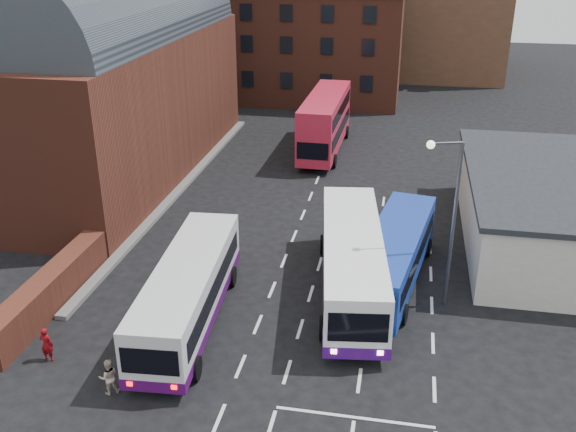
% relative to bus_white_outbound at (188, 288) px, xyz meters
% --- Properties ---
extents(ground, '(180.00, 180.00, 0.00)m').
position_rel_bus_white_outbound_xyz_m(ground, '(3.14, -2.00, -1.82)').
color(ground, black).
extents(railway_station, '(12.00, 28.00, 16.00)m').
position_rel_bus_white_outbound_xyz_m(railway_station, '(-12.36, 19.00, 5.81)').
color(railway_station, '#602B1E').
rests_on(railway_station, ground).
extents(forecourt_wall, '(1.20, 10.00, 1.80)m').
position_rel_bus_white_outbound_xyz_m(forecourt_wall, '(-7.06, -0.00, -0.92)').
color(forecourt_wall, '#602B1E').
rests_on(forecourt_wall, ground).
extents(cream_building, '(10.40, 16.40, 4.25)m').
position_rel_bus_white_outbound_xyz_m(cream_building, '(18.14, 12.00, 0.33)').
color(cream_building, beige).
rests_on(cream_building, ground).
extents(brick_terrace, '(22.00, 10.00, 11.00)m').
position_rel_bus_white_outbound_xyz_m(brick_terrace, '(-2.86, 44.00, 3.68)').
color(brick_terrace, brown).
rests_on(brick_terrace, ground).
extents(castle_keep, '(22.00, 22.00, 12.00)m').
position_rel_bus_white_outbound_xyz_m(castle_keep, '(9.14, 64.00, 4.18)').
color(castle_keep, brown).
rests_on(castle_keep, ground).
extents(bus_white_outbound, '(3.48, 11.48, 3.09)m').
position_rel_bus_white_outbound_xyz_m(bus_white_outbound, '(0.00, 0.00, 0.00)').
color(bus_white_outbound, silver).
rests_on(bus_white_outbound, ground).
extents(bus_white_inbound, '(4.43, 12.58, 3.36)m').
position_rel_bus_white_outbound_xyz_m(bus_white_inbound, '(7.11, 3.93, 0.16)').
color(bus_white_inbound, white).
rests_on(bus_white_inbound, ground).
extents(bus_blue, '(4.18, 11.09, 2.95)m').
position_rel_bus_white_outbound_xyz_m(bus_blue, '(9.14, 5.36, -0.08)').
color(bus_blue, '#15349A').
rests_on(bus_blue, ground).
extents(bus_red_double, '(3.14, 11.82, 4.71)m').
position_rel_bus_white_outbound_xyz_m(bus_red_double, '(2.74, 26.29, 0.68)').
color(bus_red_double, red).
rests_on(bus_red_double, ground).
extents(street_lamp, '(1.65, 0.69, 8.42)m').
position_rel_bus_white_outbound_xyz_m(street_lamp, '(11.46, 3.74, 3.25)').
color(street_lamp, '#494B52').
rests_on(street_lamp, ground).
extents(pedestrian_red, '(0.61, 0.42, 1.60)m').
position_rel_bus_white_outbound_xyz_m(pedestrian_red, '(-5.02, -3.87, -1.02)').
color(pedestrian_red, maroon).
rests_on(pedestrian_red, ground).
extents(pedestrian_beige, '(0.95, 0.89, 1.54)m').
position_rel_bus_white_outbound_xyz_m(pedestrian_beige, '(-1.52, -5.38, -1.05)').
color(pedestrian_beige, '#C1AF9A').
rests_on(pedestrian_beige, ground).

